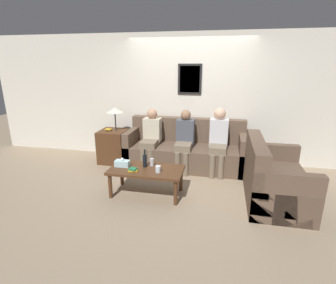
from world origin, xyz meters
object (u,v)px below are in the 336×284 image
(coffee_table, at_px, (146,172))
(couch_main, at_px, (185,150))
(person_right, at_px, (218,138))
(couch_side, at_px, (273,180))
(person_left, at_px, (151,136))
(drinking_glass, at_px, (158,169))
(person_middle, at_px, (184,138))
(wine_bottle, at_px, (145,160))

(coffee_table, bearing_deg, couch_main, 72.23)
(couch_main, relative_size, person_right, 1.91)
(person_right, bearing_deg, couch_side, -48.08)
(couch_side, bearing_deg, person_left, 65.70)
(couch_main, xyz_separation_m, couch_side, (1.49, -1.12, 0.00))
(coffee_table, relative_size, drinking_glass, 11.15)
(drinking_glass, distance_m, person_right, 1.52)
(couch_side, bearing_deg, coffee_table, 96.06)
(couch_side, xyz_separation_m, person_middle, (-1.49, 0.95, 0.30))
(couch_main, distance_m, couch_side, 1.86)
(wine_bottle, xyz_separation_m, person_middle, (0.47, 1.07, 0.09))
(wine_bottle, distance_m, drinking_glass, 0.32)
(coffee_table, height_order, person_left, person_left)
(couch_main, distance_m, person_left, 0.76)
(person_middle, height_order, person_right, person_right)
(drinking_glass, distance_m, person_middle, 1.27)
(person_right, bearing_deg, wine_bottle, -135.82)
(person_right, bearing_deg, person_left, 178.67)
(couch_main, distance_m, person_right, 0.74)
(person_middle, bearing_deg, drinking_glass, -99.54)
(wine_bottle, height_order, drinking_glass, wine_bottle)
(couch_main, bearing_deg, person_left, -168.03)
(person_middle, xyz_separation_m, person_right, (0.64, 0.00, 0.04))
(coffee_table, xyz_separation_m, person_left, (-0.25, 1.18, 0.25))
(person_middle, bearing_deg, person_right, 0.03)
(couch_main, distance_m, person_middle, 0.35)
(coffee_table, relative_size, person_right, 0.94)
(wine_bottle, distance_m, person_left, 1.13)
(wine_bottle, bearing_deg, couch_side, 3.74)
(person_right, bearing_deg, couch_main, 164.75)
(wine_bottle, height_order, person_left, person_left)
(couch_main, bearing_deg, person_right, -15.25)
(couch_side, xyz_separation_m, coffee_table, (-1.91, -0.20, 0.05))
(couch_side, bearing_deg, couch_main, 53.02)
(drinking_glass, height_order, person_left, person_left)
(drinking_glass, bearing_deg, person_right, 55.78)
(person_left, xyz_separation_m, person_right, (1.31, -0.03, 0.04))
(person_left, bearing_deg, drinking_glass, -69.91)
(couch_main, xyz_separation_m, person_middle, (-0.00, -0.17, 0.31))
(couch_main, height_order, person_right, person_right)
(couch_main, bearing_deg, wine_bottle, -110.53)
(person_left, bearing_deg, couch_main, 11.97)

